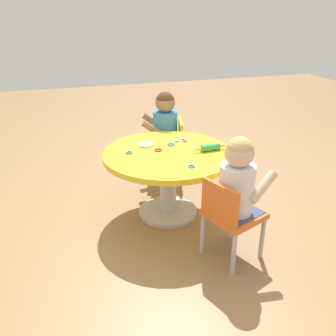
# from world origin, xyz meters

# --- Properties ---
(ground_plane) EXTENTS (10.00, 10.00, 0.00)m
(ground_plane) POSITION_xyz_m (0.00, 0.00, 0.00)
(ground_plane) COLOR #9E7247
(craft_table) EXTENTS (0.93, 0.93, 0.50)m
(craft_table) POSITION_xyz_m (0.00, 0.00, 0.39)
(craft_table) COLOR silver
(craft_table) RESTS_ON ground
(child_chair_left) EXTENTS (0.39, 0.39, 0.54)m
(child_chair_left) POSITION_xyz_m (-0.61, -0.20, 0.31)
(child_chair_left) COLOR #B7B7BC
(child_chair_left) RESTS_ON ground
(seated_child_left) EXTENTS (0.38, 0.42, 0.51)m
(seated_child_left) POSITION_xyz_m (-0.60, -0.24, 0.53)
(seated_child_left) COLOR #3F4772
(seated_child_left) RESTS_ON ground
(child_chair_right) EXTENTS (0.37, 0.37, 0.54)m
(child_chair_right) POSITION_xyz_m (0.61, -0.20, 0.31)
(child_chair_right) COLOR #B7B7BC
(child_chair_right) RESTS_ON ground
(seated_child_right) EXTENTS (0.35, 0.40, 0.51)m
(seated_child_right) POSITION_xyz_m (0.62, -0.16, 0.53)
(seated_child_right) COLOR #3F4772
(seated_child_right) RESTS_ON ground
(rolling_pin) EXTENTS (0.06, 0.23, 0.05)m
(rolling_pin) POSITION_xyz_m (-0.07, -0.30, 0.53)
(rolling_pin) COLOR green
(rolling_pin) RESTS_ON craft_table
(craft_scissors) EXTENTS (0.08, 0.14, 0.01)m
(craft_scissors) POSITION_xyz_m (0.18, -0.16, 0.50)
(craft_scissors) COLOR silver
(craft_scissors) RESTS_ON craft_table
(playdough_blob_0) EXTENTS (0.12, 0.12, 0.01)m
(playdough_blob_0) POSITION_xyz_m (0.17, 0.12, 0.51)
(playdough_blob_0) COLOR #B2E58C
(playdough_blob_0) RESTS_ON craft_table
(cookie_cutter_0) EXTENTS (0.05, 0.05, 0.01)m
(cookie_cutter_0) POSITION_xyz_m (-0.29, -0.07, 0.51)
(cookie_cutter_0) COLOR #3F99D8
(cookie_cutter_0) RESTS_ON craft_table
(cookie_cutter_1) EXTENTS (0.06, 0.06, 0.01)m
(cookie_cutter_1) POSITION_xyz_m (0.12, -0.06, 0.51)
(cookie_cutter_1) COLOR #3F99D8
(cookie_cutter_1) RESTS_ON craft_table
(cookie_cutter_2) EXTENTS (0.06, 0.06, 0.01)m
(cookie_cutter_2) POSITION_xyz_m (0.04, 0.06, 0.51)
(cookie_cutter_2) COLOR red
(cookie_cutter_2) RESTS_ON craft_table
(cookie_cutter_3) EXTENTS (0.05, 0.05, 0.01)m
(cookie_cutter_3) POSITION_xyz_m (0.06, 0.27, 0.51)
(cookie_cutter_3) COLOR #3F99D8
(cookie_cutter_3) RESTS_ON craft_table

